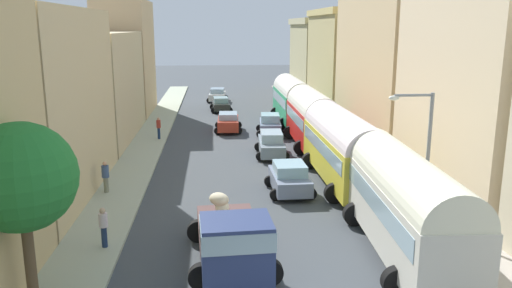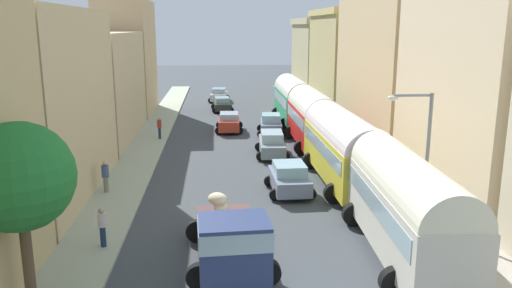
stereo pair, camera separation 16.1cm
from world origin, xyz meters
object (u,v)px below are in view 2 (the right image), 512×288
car_3 (289,178)px  streetlamp_near (421,148)px  cargo_truck_0 (230,238)px  pedestrian_2 (102,226)px  parked_bus_2 (312,116)px  car_0 (229,122)px  pedestrian_0 (159,127)px  parked_bus_3 (294,98)px  car_1 (222,104)px  pedestrian_1 (105,176)px  car_5 (271,125)px  parked_bus_1 (343,145)px  car_4 (272,144)px  parked_bus_0 (403,200)px  car_2 (219,95)px

car_3 → streetlamp_near: size_ratio=0.64×
cargo_truck_0 → pedestrian_2: size_ratio=3.79×
parked_bus_2 → car_3: bearing=-106.8°
car_0 → pedestrian_0: pedestrian_0 is taller
parked_bus_3 → car_1: 9.55m
parked_bus_2 → pedestrian_2: (-11.25, -16.66, -1.21)m
pedestrian_1 → car_5: bearing=54.6°
pedestrian_1 → parked_bus_3: bearing=56.4°
parked_bus_1 → parked_bus_3: size_ratio=1.09×
pedestrian_0 → pedestrian_1: bearing=-96.3°
parked_bus_1 → car_1: parked_bus_1 is taller
car_3 → pedestrian_2: size_ratio=2.14×
car_3 → car_4: 7.82m
car_3 → car_5: 14.56m
parked_bus_3 → parked_bus_0: bearing=-90.0°
car_4 → pedestrian_2: bearing=-119.7°
car_0 → streetlamp_near: size_ratio=0.68×
parked_bus_2 → car_2: (-6.54, 23.06, -1.43)m
parked_bus_1 → car_3: size_ratio=2.68×
car_1 → car_4: (3.06, -18.58, 0.08)m
car_3 → parked_bus_2: bearing=73.2°
parked_bus_2 → car_3: parked_bus_2 is taller
parked_bus_3 → pedestrian_0: parked_bus_3 is taller
pedestrian_0 → pedestrian_1: 12.71m
cargo_truck_0 → car_2: 41.90m
car_4 → pedestrian_1: pedestrian_1 is taller
cargo_truck_0 → car_1: (0.15, 34.89, -0.54)m
parked_bus_3 → streetlamp_near: streetlamp_near is taller
parked_bus_0 → streetlamp_near: size_ratio=1.67×
car_0 → streetlamp_near: bearing=-70.8°
pedestrian_0 → pedestrian_1: (-1.39, -12.63, -0.03)m
parked_bus_3 → car_1: parked_bus_3 is taller
parked_bus_0 → parked_bus_2: (-0.00, 18.00, -0.00)m
car_0 → car_1: car_0 is taller
parked_bus_3 → car_5: (-2.53, -4.79, -1.41)m
parked_bus_2 → streetlamp_near: (1.61, -15.48, 1.35)m
car_4 → pedestrian_0: pedestrian_0 is taller
car_2 → streetlamp_near: size_ratio=0.73×
parked_bus_2 → car_4: size_ratio=1.88×
parked_bus_0 → parked_bus_1: parked_bus_1 is taller
car_1 → parked_bus_2: bearing=-68.7°
pedestrian_1 → streetlamp_near: streetlamp_near is taller
parked_bus_0 → car_2: parked_bus_0 is taller
cargo_truck_0 → pedestrian_0: 22.11m
parked_bus_3 → pedestrian_1: (-12.53, -18.88, -1.23)m
parked_bus_2 → cargo_truck_0: 19.91m
parked_bus_2 → parked_bus_3: (0.00, 9.00, 0.03)m
car_4 → car_2: bearing=97.5°
parked_bus_1 → cargo_truck_0: 11.77m
car_3 → car_5: (0.59, 14.55, 0.04)m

